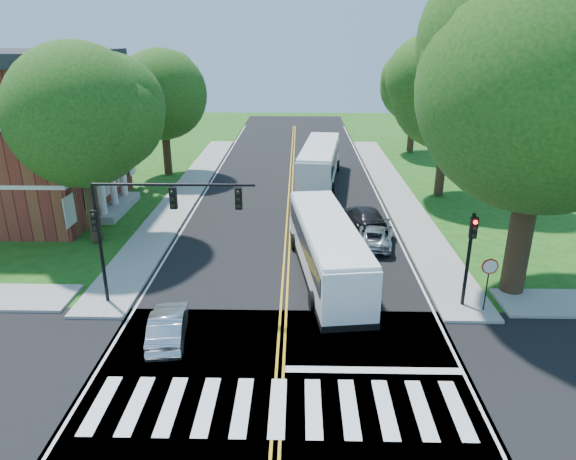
{
  "coord_description": "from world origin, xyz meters",
  "views": [
    {
      "loc": [
        0.65,
        -14.47,
        11.69
      ],
      "look_at": [
        0.12,
        9.99,
        2.4
      ],
      "focal_mm": 32.0,
      "sensor_mm": 36.0,
      "label": 1
    }
  ],
  "objects_px": {
    "signal_nw": "(149,215)",
    "hatchback": "(168,326)",
    "dark_sedan": "(365,217)",
    "signal_ne": "(470,248)",
    "bus_follow": "(320,162)",
    "suv": "(375,235)",
    "bus_lead": "(327,248)"
  },
  "relations": [
    {
      "from": "dark_sedan",
      "to": "signal_nw",
      "type": "bearing_deg",
      "value": 35.29
    },
    {
      "from": "bus_follow",
      "to": "dark_sedan",
      "type": "bearing_deg",
      "value": 110.04
    },
    {
      "from": "signal_nw",
      "to": "dark_sedan",
      "type": "bearing_deg",
      "value": 44.06
    },
    {
      "from": "hatchback",
      "to": "dark_sedan",
      "type": "xyz_separation_m",
      "value": [
        9.61,
        13.39,
        0.06
      ]
    },
    {
      "from": "bus_lead",
      "to": "suv",
      "type": "relative_size",
      "value": 2.67
    },
    {
      "from": "signal_nw",
      "to": "bus_lead",
      "type": "xyz_separation_m",
      "value": [
        7.97,
        3.22,
        -2.8
      ]
    },
    {
      "from": "signal_ne",
      "to": "bus_follow",
      "type": "relative_size",
      "value": 0.35
    },
    {
      "from": "bus_lead",
      "to": "dark_sedan",
      "type": "bearing_deg",
      "value": -119.04
    },
    {
      "from": "hatchback",
      "to": "suv",
      "type": "distance_m",
      "value": 14.28
    },
    {
      "from": "dark_sedan",
      "to": "suv",
      "type": "bearing_deg",
      "value": 85.14
    },
    {
      "from": "signal_ne",
      "to": "dark_sedan",
      "type": "xyz_separation_m",
      "value": [
        -3.21,
        10.48,
        -2.26
      ]
    },
    {
      "from": "hatchback",
      "to": "dark_sedan",
      "type": "bearing_deg",
      "value": -133.28
    },
    {
      "from": "bus_lead",
      "to": "suv",
      "type": "bearing_deg",
      "value": -133.44
    },
    {
      "from": "bus_lead",
      "to": "hatchback",
      "type": "height_order",
      "value": "bus_lead"
    },
    {
      "from": "signal_ne",
      "to": "suv",
      "type": "height_order",
      "value": "signal_ne"
    },
    {
      "from": "bus_follow",
      "to": "dark_sedan",
      "type": "distance_m",
      "value": 11.38
    },
    {
      "from": "signal_ne",
      "to": "dark_sedan",
      "type": "height_order",
      "value": "signal_ne"
    },
    {
      "from": "signal_nw",
      "to": "hatchback",
      "type": "relative_size",
      "value": 1.85
    },
    {
      "from": "signal_nw",
      "to": "signal_ne",
      "type": "height_order",
      "value": "signal_nw"
    },
    {
      "from": "signal_ne",
      "to": "bus_lead",
      "type": "bearing_deg",
      "value": 152.18
    },
    {
      "from": "signal_nw",
      "to": "bus_lead",
      "type": "relative_size",
      "value": 0.61
    },
    {
      "from": "signal_ne",
      "to": "bus_follow",
      "type": "bearing_deg",
      "value": 105.09
    },
    {
      "from": "bus_follow",
      "to": "hatchback",
      "type": "relative_size",
      "value": 3.24
    },
    {
      "from": "hatchback",
      "to": "dark_sedan",
      "type": "relative_size",
      "value": 0.81
    },
    {
      "from": "signal_nw",
      "to": "signal_ne",
      "type": "relative_size",
      "value": 1.62
    },
    {
      "from": "signal_nw",
      "to": "hatchback",
      "type": "distance_m",
      "value": 4.89
    },
    {
      "from": "bus_lead",
      "to": "hatchback",
      "type": "xyz_separation_m",
      "value": [
        -6.73,
        -6.13,
        -0.93
      ]
    },
    {
      "from": "signal_nw",
      "to": "suv",
      "type": "height_order",
      "value": "signal_nw"
    },
    {
      "from": "signal_nw",
      "to": "hatchback",
      "type": "xyz_separation_m",
      "value": [
        1.23,
        -2.9,
        -3.73
      ]
    },
    {
      "from": "bus_follow",
      "to": "signal_ne",
      "type": "bearing_deg",
      "value": 111.94
    },
    {
      "from": "signal_nw",
      "to": "dark_sedan",
      "type": "relative_size",
      "value": 1.49
    },
    {
      "from": "signal_nw",
      "to": "bus_follow",
      "type": "distance_m",
      "value": 23.21
    }
  ]
}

